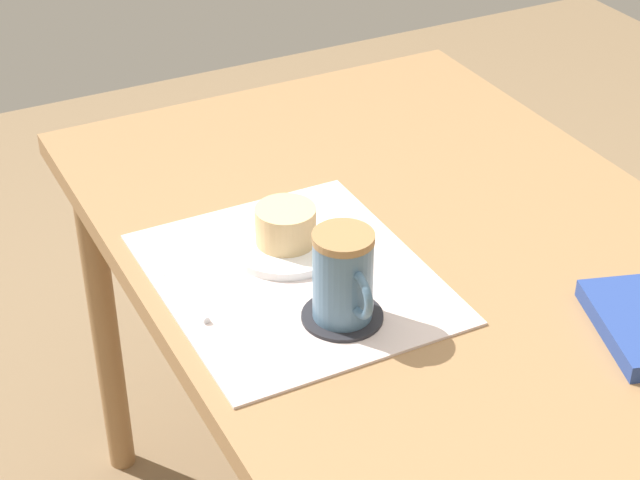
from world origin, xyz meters
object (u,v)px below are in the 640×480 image
(pastry, at_px, (286,225))
(coffee_mug, at_px, (344,276))
(dining_table, at_px, (413,287))
(pastry_plate, at_px, (286,245))

(pastry, bearing_deg, coffee_mug, -1.70)
(dining_table, relative_size, coffee_mug, 9.40)
(pastry_plate, height_order, coffee_mug, coffee_mug)
(pastry_plate, relative_size, coffee_mug, 1.33)
(pastry_plate, xyz_separation_m, coffee_mug, (0.18, -0.01, 0.06))
(pastry_plate, height_order, pastry, pastry)
(dining_table, distance_m, coffee_mug, 0.26)
(dining_table, xyz_separation_m, pastry_plate, (-0.06, -0.18, 0.09))
(dining_table, height_order, pastry_plate, pastry_plate)
(dining_table, height_order, coffee_mug, coffee_mug)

